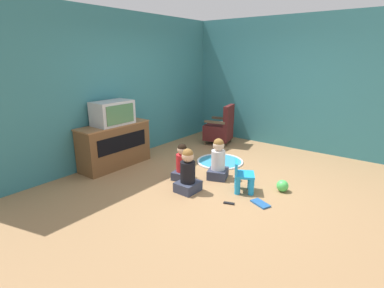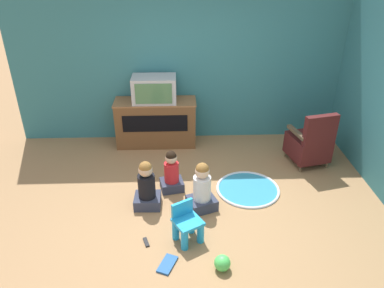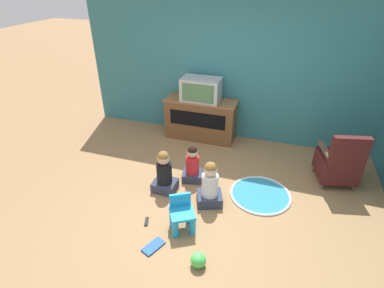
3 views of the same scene
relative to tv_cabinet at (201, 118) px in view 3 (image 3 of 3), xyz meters
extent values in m
plane|color=#9E754C|center=(0.66, -1.98, -0.40)|extent=(30.00, 30.00, 0.00)
cube|color=teal|center=(0.44, 0.32, 0.98)|extent=(5.55, 0.12, 2.77)
cube|color=brown|center=(0.00, 0.00, -0.01)|extent=(1.32, 0.47, 0.79)
cube|color=#90603A|center=(0.00, 0.00, 0.37)|extent=(1.34, 0.48, 0.02)
cube|color=black|center=(0.00, -0.24, 0.08)|extent=(1.05, 0.01, 0.28)
cube|color=#B7B7BC|center=(0.00, -0.01, 0.59)|extent=(0.70, 0.42, 0.42)
cube|color=#47754C|center=(0.00, -0.23, 0.59)|extent=(0.58, 0.02, 0.33)
cylinder|color=brown|center=(2.55, -0.43, -0.35)|extent=(0.04, 0.04, 0.10)
cylinder|color=brown|center=(2.11, -0.53, -0.35)|extent=(0.04, 0.04, 0.10)
cylinder|color=brown|center=(2.66, -0.89, -0.35)|extent=(0.04, 0.04, 0.10)
cylinder|color=brown|center=(2.22, -1.00, -0.35)|extent=(0.04, 0.04, 0.10)
cube|color=#4C1919|center=(2.38, -0.71, -0.13)|extent=(0.65, 0.67, 0.35)
cube|color=#4C1919|center=(2.44, -0.95, 0.27)|extent=(0.52, 0.21, 0.46)
cube|color=brown|center=(2.61, -0.66, 0.15)|extent=(0.18, 0.48, 0.05)
cube|color=brown|center=(2.16, -0.76, 0.15)|extent=(0.18, 0.48, 0.05)
cylinder|color=#1E99DB|center=(0.43, -2.55, -0.26)|extent=(0.08, 0.08, 0.29)
cylinder|color=#1E99DB|center=(0.62, -2.44, -0.26)|extent=(0.08, 0.08, 0.29)
cylinder|color=#1E99DB|center=(0.33, -2.38, -0.26)|extent=(0.08, 0.08, 0.29)
cylinder|color=#1E99DB|center=(0.52, -2.27, -0.26)|extent=(0.08, 0.08, 0.29)
cube|color=#1E99DB|center=(0.47, -2.41, -0.14)|extent=(0.40, 0.40, 0.04)
cube|color=#1E99DB|center=(0.41, -2.30, -0.03)|extent=(0.25, 0.17, 0.19)
cylinder|color=teal|center=(1.35, -1.43, -0.40)|extent=(0.89, 0.89, 0.01)
torus|color=silver|center=(1.35, -1.43, -0.39)|extent=(0.90, 0.90, 0.04)
cube|color=#33384C|center=(0.28, -1.37, -0.34)|extent=(0.36, 0.33, 0.14)
cylinder|color=red|center=(0.28, -1.37, -0.12)|extent=(0.20, 0.20, 0.29)
sphere|color=#D8AD8C|center=(0.28, -1.37, 0.10)|extent=(0.16, 0.16, 0.16)
sphere|color=black|center=(0.28, -1.37, 0.13)|extent=(0.15, 0.15, 0.15)
cube|color=#33384C|center=(-0.04, -1.74, -0.33)|extent=(0.35, 0.31, 0.15)
cylinder|color=black|center=(-0.04, -1.74, -0.10)|extent=(0.22, 0.22, 0.32)
sphere|color=#D8AD8C|center=(-0.04, -1.74, 0.15)|extent=(0.18, 0.18, 0.18)
sphere|color=olive|center=(-0.04, -1.74, 0.18)|extent=(0.17, 0.17, 0.17)
cube|color=#33384C|center=(0.67, -1.82, -0.33)|extent=(0.43, 0.41, 0.15)
cylinder|color=silver|center=(0.67, -1.82, -0.09)|extent=(0.23, 0.23, 0.33)
sphere|color=beige|center=(0.67, -1.82, 0.16)|extent=(0.18, 0.18, 0.18)
sphere|color=olive|center=(0.67, -1.82, 0.19)|extent=(0.17, 0.17, 0.17)
sphere|color=#4CCC59|center=(0.83, -2.87, -0.32)|extent=(0.18, 0.18, 0.18)
cube|color=#235699|center=(0.24, -2.79, -0.39)|extent=(0.24, 0.31, 0.02)
cube|color=black|center=(-0.01, -2.44, -0.39)|extent=(0.09, 0.16, 0.02)
camera|label=1|loc=(-3.28, -4.31, 1.57)|focal=28.00mm
camera|label=2|loc=(0.40, -5.73, 2.68)|focal=35.00mm
camera|label=3|loc=(1.44, -5.00, 2.47)|focal=28.00mm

